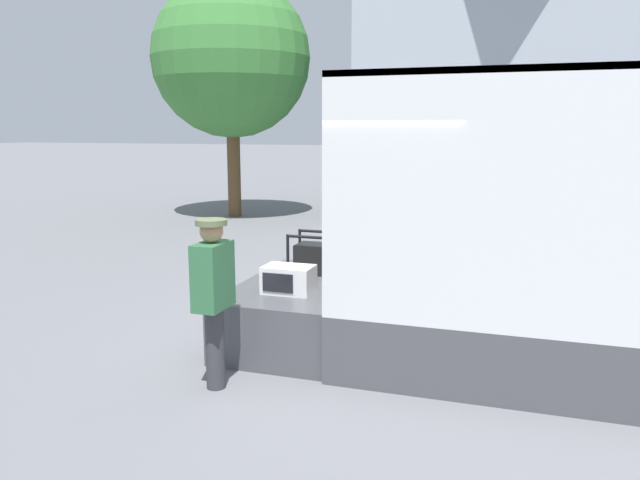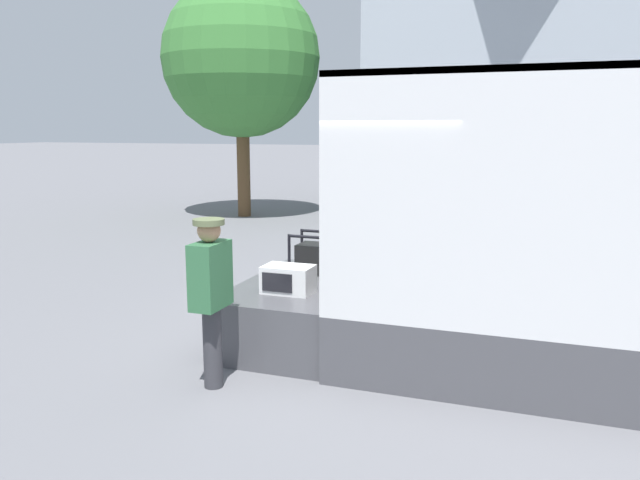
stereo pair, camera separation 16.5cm
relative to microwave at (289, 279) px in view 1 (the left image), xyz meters
name	(u,v)px [view 1 (the left image)]	position (x,y,z in m)	size (l,w,h in m)	color
ground_plane	(355,344)	(0.62, 0.47, -0.82)	(160.00, 160.00, 0.00)	slate
tailgate_deck	(301,310)	(-0.03, 0.47, -0.49)	(1.30, 2.29, 0.67)	#4C4C51
microwave	(289,279)	(0.00, 0.00, 0.00)	(0.54, 0.37, 0.30)	white
portable_generator	(323,258)	(0.07, 0.99, 0.04)	(0.74, 0.46, 0.50)	black
worker_person	(213,287)	(-0.31, -1.11, 0.16)	(0.29, 0.44, 1.62)	#38383D
house_backdrop	(521,31)	(2.03, 12.68, 4.24)	(8.11, 7.58, 9.94)	#A8B2BC
street_tree	(231,58)	(-5.30, 9.55, 3.45)	(4.25, 4.25, 6.41)	brown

